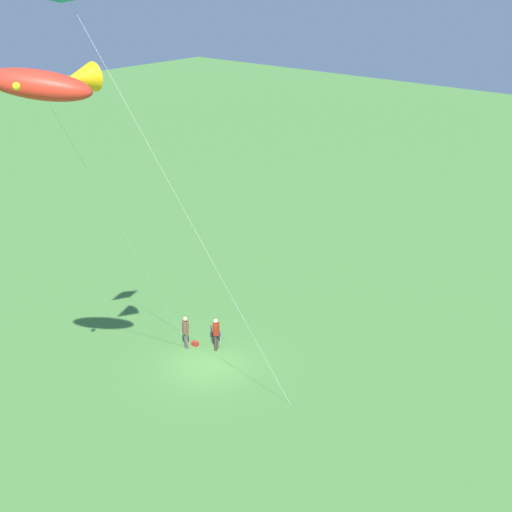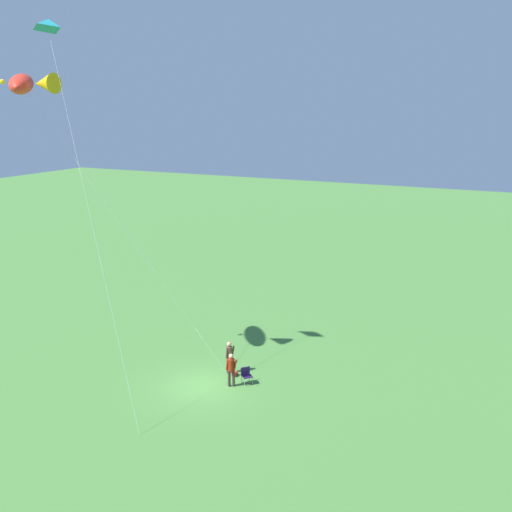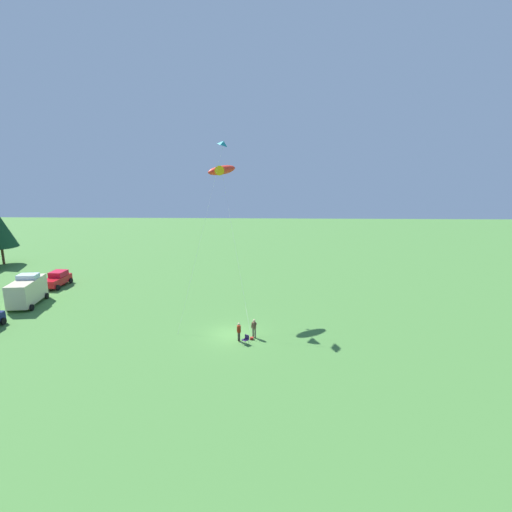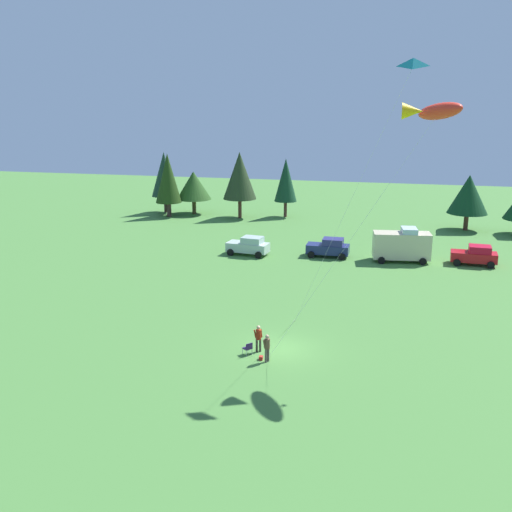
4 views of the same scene
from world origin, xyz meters
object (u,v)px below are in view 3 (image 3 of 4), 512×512
Objects in this scene: kite_large_fish at (221,170)px; car_red_sedan at (57,279)px; person_kite_flyer at (254,327)px; folding_chair at (246,339)px; van_camper_beige at (27,291)px; kite_delta_teal at (224,144)px; person_spectator at (239,331)px; backpack_on_grass at (252,338)px.

car_red_sedan is at bearing 74.93° from kite_large_fish.
person_kite_flyer reaches higher than folding_chair.
van_camper_beige is 27.13m from kite_delta_teal.
kite_delta_teal is at bearing -128.53° from person_kite_flyer.
kite_large_fish is at bearing -101.84° from car_red_sedan.
person_spectator reaches higher than folding_chair.
person_spectator is 1.49m from backpack_on_grass.
person_kite_flyer is 18.18m from kite_delta_teal.
person_spectator is at bearing -116.82° from van_camper_beige.
backpack_on_grass is at bearing -158.67° from kite_delta_teal.
van_camper_beige is 1.31× the size of car_red_sedan.
person_kite_flyer is 16.64m from kite_large_fish.
folding_chair is 29.76m from car_red_sedan.
person_kite_flyer is at bearing -156.27° from kite_delta_teal.
kite_delta_teal is (-0.39, -22.18, 15.62)m from van_camper_beige.
backpack_on_grass is at bearing -159.14° from kite_large_fish.
kite_large_fish is at bearing -103.36° from person_spectator.
car_red_sedan reaches higher than person_kite_flyer.
person_kite_flyer is at bearing -165.22° from folding_chair.
folding_chair is 0.05× the size of kite_delta_teal.
car_red_sedan is at bearing 72.18° from kite_delta_teal.
person_spectator is at bearing -166.02° from kite_large_fish.
folding_chair is at bearing -119.38° from car_red_sedan.
folding_chair is at bearing -163.43° from kite_delta_teal.
van_camper_beige is at bearing 89.00° from kite_delta_teal.
car_red_sedan is 0.28× the size of kite_large_fish.
kite_delta_teal reaches higher than person_spectator.
van_camper_beige is (9.21, 24.80, 1.16)m from folding_chair.
kite_delta_teal is at bearing 21.33° from backpack_on_grass.
kite_large_fish reaches higher than backpack_on_grass.
van_camper_beige is at bearing 71.84° from backpack_on_grass.
kite_large_fish is at bearing 20.86° from backpack_on_grass.
person_kite_flyer and person_spectator have the same top height.
kite_large_fish is (8.77, 3.70, 13.65)m from person_kite_flyer.
folding_chair is 0.05× the size of kite_large_fish.
person_spectator is at bearing 110.30° from backpack_on_grass.
kite_delta_teal is at bearing -104.60° from car_red_sedan.
person_kite_flyer is 1.55m from person_spectator.
car_red_sedan is (15.53, 24.42, -0.07)m from person_spectator.
person_kite_flyer is 1.02m from backpack_on_grass.
van_camper_beige reaches higher than person_spectator.
car_red_sedan is (6.83, 0.27, -0.69)m from van_camper_beige.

